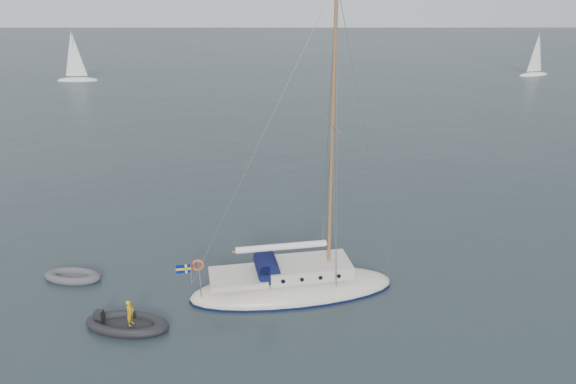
{
  "coord_description": "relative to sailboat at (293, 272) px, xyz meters",
  "views": [
    {
      "loc": [
        -0.2,
        -24.85,
        14.61
      ],
      "look_at": [
        -0.18,
        0.0,
        5.0
      ],
      "focal_mm": 35.0,
      "sensor_mm": 36.0,
      "label": 1
    }
  ],
  "objects": [
    {
      "name": "ground",
      "position": [
        -0.06,
        0.84,
        -1.14
      ],
      "size": [
        300.0,
        300.0,
        0.0
      ],
      "primitive_type": "plane",
      "color": "black",
      "rests_on": "ground"
    },
    {
      "name": "sailboat",
      "position": [
        0.0,
        0.0,
        0.0
      ],
      "size": [
        10.6,
        3.17,
        15.09
      ],
      "rotation": [
        0.0,
        0.0,
        0.19
      ],
      "color": "silver",
      "rests_on": "ground"
    },
    {
      "name": "dinghy",
      "position": [
        -11.29,
        1.27,
        -0.95
      ],
      "size": [
        3.01,
        1.36,
        0.43
      ],
      "rotation": [
        0.0,
        0.0,
        -0.13
      ],
      "color": "#4B4B50",
      "rests_on": "ground"
    },
    {
      "name": "rib",
      "position": [
        -7.38,
        -2.97,
        -0.91
      ],
      "size": [
        3.84,
        1.75,
        1.43
      ],
      "rotation": [
        0.0,
        0.0,
        -0.16
      ],
      "color": "black",
      "rests_on": "ground"
    },
    {
      "name": "distant_yacht_c",
      "position": [
        -31.47,
        59.57,
        2.25
      ],
      "size": [
        5.99,
        3.19,
        7.94
      ],
      "rotation": [
        0.0,
        0.0,
        0.03
      ],
      "color": "white",
      "rests_on": "ground"
    },
    {
      "name": "distant_yacht_b",
      "position": [
        38.23,
        64.42,
        1.92
      ],
      "size": [
        5.4,
        2.88,
        7.15
      ],
      "rotation": [
        0.0,
        0.0,
        0.39
      ],
      "color": "white",
      "rests_on": "ground"
    }
  ]
}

